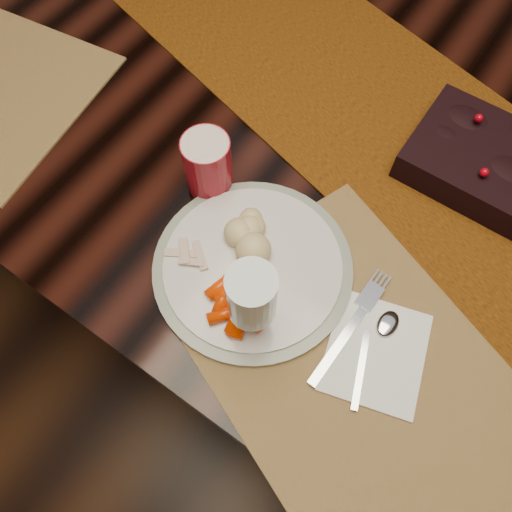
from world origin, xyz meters
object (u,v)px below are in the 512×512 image
Objects in this scene: dining_table at (329,245)px; red_cup at (208,165)px; dinner_plate at (253,267)px; napkin at (376,352)px; turkey_shreds at (190,257)px; placemat_main at (355,369)px; baby_carrots at (224,299)px; wine_glass at (252,307)px; mashed_potatoes at (256,234)px.

dining_table is 17.63× the size of red_cup.
napkin is (0.21, -0.01, -0.01)m from dinner_plate.
dining_table is at bearing 74.15° from turkey_shreds.
placemat_main reaches higher than dining_table.
baby_carrots is 0.08m from wine_glass.
baby_carrots reaches higher than dinner_plate.
placemat_main is at bearing 0.22° from turkey_shreds.
baby_carrots is (-0.00, -0.07, 0.02)m from dinner_plate.
turkey_shreds is at bearing 171.15° from napkin.
mashed_potatoes reaches higher than turkey_shreds.
wine_glass is (-0.16, -0.07, 0.08)m from napkin.
red_cup reaches higher than mashed_potatoes.
wine_glass is at bearing -5.35° from baby_carrots.
napkin is at bearing 7.10° from turkey_shreds.
mashed_potatoes is 1.28× the size of turkey_shreds.
placemat_main is 4.54× the size of baby_carrots.
wine_glass is at bearing -13.01° from turkey_shreds.
placemat_main is at bearing -19.25° from mashed_potatoes.
mashed_potatoes reaches higher than dinner_plate.
baby_carrots is at bearing -47.34° from red_cup.
mashed_potatoes reaches higher than placemat_main.
wine_glass reaches higher than baby_carrots.
wine_glass reaches higher than red_cup.
dinner_plate is (-0.20, 0.04, 0.01)m from placemat_main.
dinner_plate is 0.09m from turkey_shreds.
mashed_potatoes is 0.10m from turkey_shreds.
baby_carrots is 0.62× the size of wine_glass.
baby_carrots is at bearing -90.05° from dinner_plate.
dining_table is 0.50m from red_cup.
wine_glass reaches higher than placemat_main.
dinner_plate reaches higher than napkin.
turkey_shreds is at bearing -151.25° from dinner_plate.
turkey_shreds is at bearing 162.32° from baby_carrots.
baby_carrots is 1.19× the size of mashed_potatoes.
napkin is at bearing 92.95° from placemat_main.
dinner_plate is 3.31× the size of mashed_potatoes.
wine_glass is (-0.15, -0.03, 0.08)m from placemat_main.
napkin is 0.88× the size of wine_glass.
dinner_plate reaches higher than placemat_main.
napkin is at bearing -14.75° from red_cup.
wine_glass reaches higher than napkin.
red_cup reaches higher than baby_carrots.
dinner_plate is at bearing -170.45° from placemat_main.
dining_table is 20.13× the size of mashed_potatoes.
dining_table is at bearing 87.53° from baby_carrots.
napkin reaches higher than dining_table.
baby_carrots is at bearing -17.68° from turkey_shreds.
dinner_plate is at bearing 162.02° from napkin.
dining_table is 0.49m from mashed_potatoes.
red_cup is (-0.16, -0.21, 0.43)m from dining_table.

